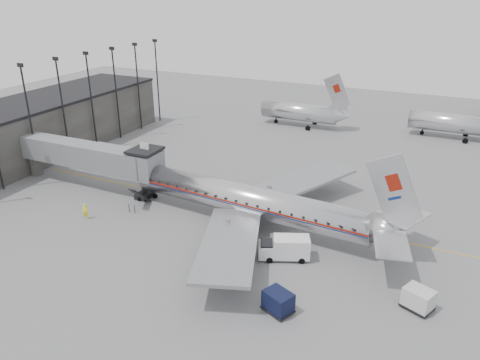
# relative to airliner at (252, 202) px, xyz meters

# --- Properties ---
(ground) EXTENTS (160.00, 160.00, 0.00)m
(ground) POSITION_rel_airliner_xyz_m (-5.61, -2.95, -2.77)
(ground) COLOR slate
(ground) RESTS_ON ground
(terminal) EXTENTS (12.00, 46.00, 8.00)m
(terminal) POSITION_rel_airliner_xyz_m (-39.61, 7.05, 1.23)
(terminal) COLOR #373532
(terminal) RESTS_ON ground
(apron_line) EXTENTS (60.00, 0.15, 0.01)m
(apron_line) POSITION_rel_airliner_xyz_m (-2.61, 3.05, -2.77)
(apron_line) COLOR gold
(apron_line) RESTS_ON ground
(jet_bridge) EXTENTS (21.00, 6.20, 7.10)m
(jet_bridge) POSITION_rel_airliner_xyz_m (-22.27, 0.72, 1.41)
(jet_bridge) COLOR slate
(jet_bridge) RESTS_ON ground
(floodlight_masts) EXTENTS (0.90, 42.25, 15.25)m
(floodlight_masts) POSITION_rel_airliner_xyz_m (-33.11, 10.05, 5.59)
(floodlight_masts) COLOR black
(floodlight_masts) RESTS_ON ground
(distant_aircraft_near) EXTENTS (16.39, 3.20, 10.26)m
(distant_aircraft_near) POSITION_rel_airliner_xyz_m (-7.40, 39.05, -0.04)
(distant_aircraft_near) COLOR silver
(distant_aircraft_near) RESTS_ON ground
(distant_aircraft_mid) EXTENTS (16.39, 3.20, 10.26)m
(distant_aircraft_mid) POSITION_rel_airliner_xyz_m (18.60, 43.05, -0.04)
(distant_aircraft_mid) COLOR silver
(distant_aircraft_mid) RESTS_ON ground
(airliner) EXTENTS (34.86, 32.21, 11.02)m
(airliner) POSITION_rel_airliner_xyz_m (0.00, 0.00, 0.00)
(airliner) COLOR silver
(airliner) RESTS_ON ground
(service_van) EXTENTS (5.23, 3.64, 2.30)m
(service_van) POSITION_rel_airliner_xyz_m (5.70, -5.07, -1.57)
(service_van) COLOR white
(service_van) RESTS_ON ground
(baggage_cart_navy) EXTENTS (2.90, 2.61, 1.86)m
(baggage_cart_navy) POSITION_rel_airliner_xyz_m (7.95, -12.82, -1.78)
(baggage_cart_navy) COLOR black
(baggage_cart_navy) RESTS_ON ground
(baggage_cart_white) EXTENTS (2.90, 2.61, 1.87)m
(baggage_cart_white) POSITION_rel_airliner_xyz_m (18.21, -7.62, -1.78)
(baggage_cart_white) COLOR silver
(baggage_cart_white) RESTS_ON ground
(ramp_worker) EXTENTS (0.78, 0.66, 1.83)m
(ramp_worker) POSITION_rel_airliner_xyz_m (-17.61, -6.79, -1.86)
(ramp_worker) COLOR #F5F71D
(ramp_worker) RESTS_ON ground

